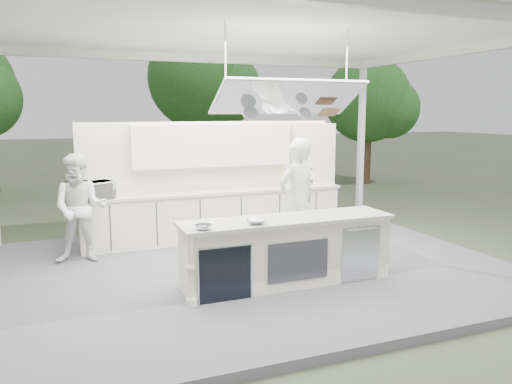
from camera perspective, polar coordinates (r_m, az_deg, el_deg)
name	(u,v)px	position (r m, az deg, el deg)	size (l,w,h in m)	color
ground	(251,273)	(8.08, -0.52, -9.28)	(90.00, 90.00, 0.00)	#414B33
stage_deck	(251,270)	(8.06, -0.52, -8.88)	(8.00, 6.00, 0.12)	#57575B
tent	(252,33)	(7.74, -0.51, 17.75)	(8.20, 6.20, 3.86)	white
demo_island	(286,251)	(7.17, 3.46, -6.72)	(3.10, 0.79, 0.95)	white
back_counter	(216,214)	(9.66, -4.60, -2.56)	(5.08, 0.72, 0.95)	white
back_wall_unit	(234,162)	(9.85, -2.57, 3.43)	(5.05, 0.48, 2.25)	white
tree_cluster	(139,89)	(17.13, -13.18, 11.37)	(19.55, 9.40, 5.85)	#492F24
head_chef	(297,201)	(8.07, 4.71, -1.02)	(0.74, 0.48, 2.03)	white
sous_chef	(80,209)	(8.54, -19.44, -1.81)	(0.86, 0.67, 1.77)	white
toaster_oven	(96,190)	(8.96, -17.83, 0.17)	(0.55, 0.38, 0.31)	#AEB1B5
bowl_large	(256,222)	(6.68, 0.02, -3.40)	(0.27, 0.27, 0.07)	silver
bowl_small	(203,227)	(6.39, -6.04, -4.01)	(0.22, 0.22, 0.07)	#B9BCC0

